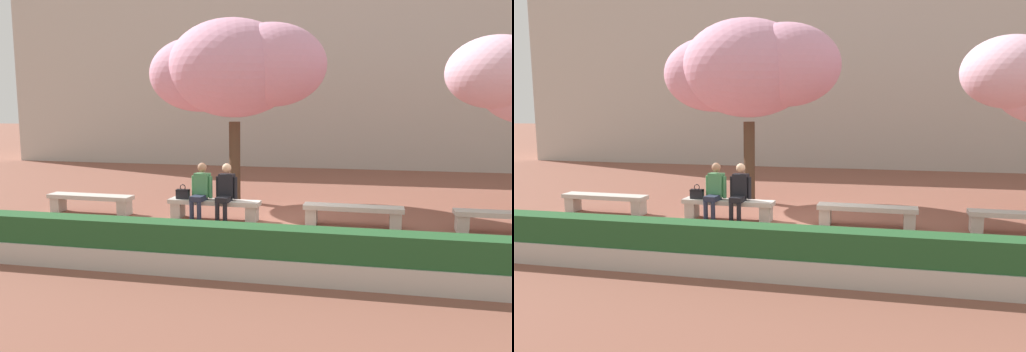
# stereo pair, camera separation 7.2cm
# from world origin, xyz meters

# --- Properties ---
(ground_plane) EXTENTS (100.00, 100.00, 0.00)m
(ground_plane) POSITION_xyz_m (0.00, 0.00, 0.00)
(ground_plane) COLOR brown
(building_facade) EXTENTS (28.00, 4.00, 9.14)m
(building_facade) POSITION_xyz_m (0.00, 11.76, 4.57)
(building_facade) COLOR #B7B2A8
(building_facade) RESTS_ON ground
(stone_bench_west_end) EXTENTS (2.13, 0.46, 0.45)m
(stone_bench_west_end) POSITION_xyz_m (-4.66, 0.00, 0.31)
(stone_bench_west_end) COLOR #BCB7AD
(stone_bench_west_end) RESTS_ON ground
(stone_bench_near_west) EXTENTS (2.13, 0.46, 0.45)m
(stone_bench_near_west) POSITION_xyz_m (-1.55, 0.00, 0.31)
(stone_bench_near_west) COLOR #BCB7AD
(stone_bench_near_west) RESTS_ON ground
(stone_bench_center) EXTENTS (2.13, 0.46, 0.45)m
(stone_bench_center) POSITION_xyz_m (1.55, 0.00, 0.31)
(stone_bench_center) COLOR #BCB7AD
(stone_bench_center) RESTS_ON ground
(stone_bench_near_east) EXTENTS (2.13, 0.46, 0.45)m
(stone_bench_near_east) POSITION_xyz_m (4.66, 0.00, 0.31)
(stone_bench_near_east) COLOR #BCB7AD
(stone_bench_near_east) RESTS_ON ground
(person_seated_left) EXTENTS (0.51, 0.71, 1.29)m
(person_seated_left) POSITION_xyz_m (-1.85, -0.05, 0.70)
(person_seated_left) COLOR black
(person_seated_left) RESTS_ON ground
(person_seated_right) EXTENTS (0.51, 0.70, 1.29)m
(person_seated_right) POSITION_xyz_m (-1.27, -0.05, 0.70)
(person_seated_right) COLOR black
(person_seated_right) RESTS_ON ground
(handbag) EXTENTS (0.30, 0.15, 0.34)m
(handbag) POSITION_xyz_m (-2.30, -0.03, 0.58)
(handbag) COLOR black
(handbag) RESTS_ON stone_bench_near_west
(cherry_tree_main) EXTENTS (4.81, 3.72, 4.81)m
(cherry_tree_main) POSITION_xyz_m (-1.63, 2.18, 3.51)
(cherry_tree_main) COLOR #473323
(cherry_tree_main) RESTS_ON ground
(planter_hedge_foreground) EXTENTS (15.59, 0.50, 0.80)m
(planter_hedge_foreground) POSITION_xyz_m (0.00, -3.60, 0.39)
(planter_hedge_foreground) COLOR #BCB7AD
(planter_hedge_foreground) RESTS_ON ground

